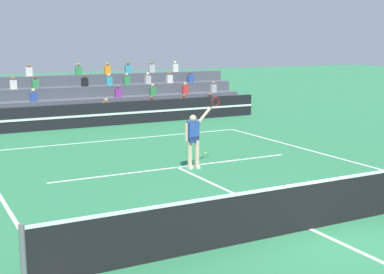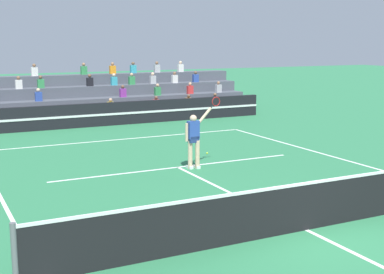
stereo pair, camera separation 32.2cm
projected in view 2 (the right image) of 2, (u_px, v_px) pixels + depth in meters
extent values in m
plane|color=#2D7A4C|center=(306.00, 230.00, 11.37)|extent=(120.00, 120.00, 0.00)
cube|color=white|center=(121.00, 139.00, 21.83)|extent=(11.00, 0.10, 0.01)
cube|color=white|center=(178.00, 167.00, 17.02)|extent=(8.25, 0.10, 0.01)
cube|color=white|center=(306.00, 230.00, 11.37)|extent=(0.10, 12.85, 0.01)
cylinder|color=slate|center=(14.00, 255.00, 8.64)|extent=(0.10, 0.10, 1.10)
cube|color=black|center=(307.00, 207.00, 11.28)|extent=(11.90, 0.02, 1.00)
cube|color=white|center=(308.00, 183.00, 11.19)|extent=(11.90, 0.04, 0.06)
cube|color=black|center=(94.00, 115.00, 25.04)|extent=(18.00, 0.24, 1.10)
cube|color=white|center=(95.00, 115.00, 24.93)|extent=(18.00, 0.02, 0.10)
cube|color=#4C515B|center=(86.00, 117.00, 26.21)|extent=(18.64, 0.95, 0.55)
cube|color=orange|center=(189.00, 102.00, 28.42)|extent=(0.32, 0.22, 0.44)
sphere|color=brown|center=(189.00, 96.00, 28.36)|extent=(0.18, 0.18, 0.18)
cube|color=black|center=(215.00, 100.00, 29.13)|extent=(0.32, 0.22, 0.44)
sphere|color=brown|center=(215.00, 95.00, 29.07)|extent=(0.18, 0.18, 0.18)
cube|color=yellow|center=(111.00, 106.00, 26.50)|extent=(0.32, 0.22, 0.44)
sphere|color=tan|center=(111.00, 100.00, 26.45)|extent=(0.18, 0.18, 0.18)
cube|color=red|center=(156.00, 104.00, 27.59)|extent=(0.32, 0.22, 0.44)
sphere|color=brown|center=(156.00, 98.00, 27.53)|extent=(0.18, 0.18, 0.18)
cube|color=#4C515B|center=(81.00, 110.00, 27.00)|extent=(18.64, 0.95, 1.10)
cube|color=purple|center=(123.00, 93.00, 27.68)|extent=(0.32, 0.22, 0.44)
sphere|color=brown|center=(123.00, 87.00, 27.62)|extent=(0.18, 0.18, 0.18)
cube|color=red|center=(190.00, 90.00, 29.40)|extent=(0.32, 0.22, 0.44)
sphere|color=tan|center=(190.00, 84.00, 29.35)|extent=(0.18, 0.18, 0.18)
cube|color=#338C4C|center=(158.00, 91.00, 28.54)|extent=(0.32, 0.22, 0.44)
sphere|color=tan|center=(157.00, 85.00, 28.48)|extent=(0.18, 0.18, 0.18)
cube|color=#B2B2B7|center=(218.00, 89.00, 30.20)|extent=(0.32, 0.22, 0.44)
sphere|color=#9E7051|center=(218.00, 83.00, 30.14)|extent=(0.18, 0.18, 0.18)
cube|color=#2D4CA5|center=(39.00, 97.00, 25.78)|extent=(0.32, 0.22, 0.44)
sphere|color=beige|center=(38.00, 90.00, 25.72)|extent=(0.18, 0.18, 0.18)
cube|color=#4C515B|center=(76.00, 102.00, 27.78)|extent=(18.64, 0.95, 1.65)
cube|color=black|center=(90.00, 82.00, 27.77)|extent=(0.32, 0.22, 0.44)
sphere|color=brown|center=(90.00, 76.00, 27.71)|extent=(0.18, 0.18, 0.18)
cube|color=#338C4C|center=(132.00, 80.00, 28.79)|extent=(0.32, 0.22, 0.44)
sphere|color=tan|center=(132.00, 75.00, 28.73)|extent=(0.18, 0.18, 0.18)
cube|color=#338C4C|center=(41.00, 84.00, 26.66)|extent=(0.32, 0.22, 0.44)
sphere|color=brown|center=(40.00, 77.00, 26.60)|extent=(0.18, 0.18, 0.18)
cube|color=silver|center=(175.00, 79.00, 29.92)|extent=(0.32, 0.22, 0.44)
sphere|color=brown|center=(175.00, 73.00, 29.86)|extent=(0.18, 0.18, 0.18)
cube|color=teal|center=(114.00, 81.00, 28.35)|extent=(0.32, 0.22, 0.44)
sphere|color=beige|center=(114.00, 75.00, 28.29)|extent=(0.18, 0.18, 0.18)
cube|color=silver|center=(19.00, 84.00, 26.18)|extent=(0.32, 0.22, 0.44)
sphere|color=brown|center=(18.00, 78.00, 26.13)|extent=(0.18, 0.18, 0.18)
cube|color=#B2B2B7|center=(153.00, 80.00, 29.33)|extent=(0.32, 0.22, 0.44)
sphere|color=beige|center=(153.00, 74.00, 29.28)|extent=(0.18, 0.18, 0.18)
cube|color=#2D4CA5|center=(196.00, 78.00, 30.51)|extent=(0.32, 0.22, 0.44)
sphere|color=brown|center=(196.00, 73.00, 30.45)|extent=(0.18, 0.18, 0.18)
cube|color=#4C515B|center=(71.00, 95.00, 28.57)|extent=(18.64, 0.95, 2.20)
cube|color=silver|center=(180.00, 68.00, 31.02)|extent=(0.32, 0.22, 0.44)
sphere|color=beige|center=(180.00, 62.00, 30.97)|extent=(0.18, 0.18, 0.18)
cube|color=#338C4C|center=(84.00, 70.00, 28.49)|extent=(0.32, 0.22, 0.44)
sphere|color=#9E7051|center=(84.00, 64.00, 28.43)|extent=(0.18, 0.18, 0.18)
cube|color=#B2B2B7|center=(157.00, 69.00, 30.36)|extent=(0.32, 0.22, 0.44)
sphere|color=brown|center=(157.00, 63.00, 30.31)|extent=(0.18, 0.18, 0.18)
cube|color=orange|center=(113.00, 70.00, 29.20)|extent=(0.32, 0.22, 0.44)
sphere|color=#9E7051|center=(112.00, 64.00, 29.14)|extent=(0.18, 0.18, 0.18)
cube|color=teal|center=(133.00, 69.00, 29.73)|extent=(0.32, 0.22, 0.44)
sphere|color=brown|center=(133.00, 63.00, 29.67)|extent=(0.18, 0.18, 0.18)
cube|color=silver|center=(34.00, 72.00, 27.35)|extent=(0.32, 0.22, 0.44)
sphere|color=brown|center=(34.00, 65.00, 27.29)|extent=(0.18, 0.18, 0.18)
cylinder|color=beige|center=(190.00, 155.00, 16.75)|extent=(0.14, 0.14, 0.90)
cylinder|color=beige|center=(198.00, 154.00, 16.79)|extent=(0.14, 0.14, 0.90)
cube|color=navy|center=(193.00, 139.00, 16.69)|extent=(0.34, 0.23, 0.20)
cube|color=#2D4CA5|center=(193.00, 130.00, 16.64)|extent=(0.38, 0.23, 0.56)
sphere|color=beige|center=(193.00, 118.00, 16.58)|extent=(0.22, 0.22, 0.22)
cube|color=white|center=(190.00, 167.00, 16.85)|extent=(0.14, 0.27, 0.09)
cube|color=white|center=(197.00, 167.00, 16.90)|extent=(0.14, 0.27, 0.09)
cylinder|color=beige|center=(187.00, 132.00, 16.53)|extent=(0.09, 0.09, 0.56)
cylinder|color=beige|center=(205.00, 115.00, 16.79)|extent=(0.50, 0.13, 0.48)
cylinder|color=black|center=(213.00, 106.00, 16.89)|extent=(0.18, 0.05, 0.18)
torus|color=#B21E1E|center=(216.00, 102.00, 16.94)|extent=(0.44, 0.07, 0.44)
sphere|color=#C6DB33|center=(207.00, 153.00, 19.00)|extent=(0.07, 0.07, 0.07)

